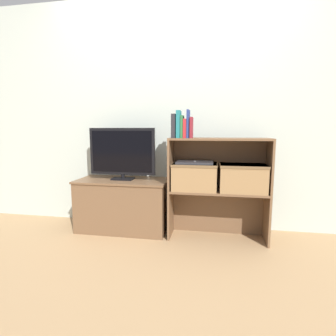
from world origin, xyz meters
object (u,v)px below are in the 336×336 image
book_charcoal (174,126)px  storage_basket_left (195,175)px  laptop (195,162)px  tv_stand (124,204)px  book_teal (179,124)px  book_maroon (191,128)px  book_forest (182,127)px  book_navy (188,124)px  tv (122,152)px  storage_basket_right (243,177)px  book_crimson (185,128)px

book_charcoal → storage_basket_left: size_ratio=0.52×
book_charcoal → laptop: book_charcoal is taller
tv_stand → laptop: (0.74, -0.08, 0.47)m
tv_stand → laptop: bearing=-6.4°
book_teal → book_maroon: size_ratio=1.32×
book_forest → book_teal: bearing=180.0°
book_navy → storage_basket_left: book_navy is taller
book_navy → tv: bearing=169.8°
tv → laptop: bearing=-6.2°
book_forest → laptop: book_forest is taller
laptop → storage_basket_left: bearing=-90.0°
laptop → book_navy: bearing=-145.8°
tv_stand → storage_basket_right: bearing=-4.0°
tv → storage_basket_right: size_ratio=1.62×
book_crimson → storage_basket_right: 0.69m
book_charcoal → book_crimson: size_ratio=1.26×
tv → book_teal: bearing=-11.7°
book_crimson → storage_basket_right: bearing=4.5°
storage_basket_left → storage_basket_right: same height
storage_basket_right → laptop: bearing=180.0°
book_charcoal → book_forest: (0.08, 0.00, -0.01)m
tv_stand → book_maroon: (0.71, -0.12, 0.79)m
book_navy → tv_stand: bearing=169.6°
tv_stand → book_navy: size_ratio=3.70×
book_crimson → storage_basket_left: 0.45m
tv → book_maroon: (0.71, -0.12, 0.25)m
book_navy → book_maroon: size_ratio=1.34×
book_navy → laptop: bearing=34.2°
book_maroon → laptop: bearing=52.1°
book_crimson → book_navy: size_ratio=0.69×
storage_basket_left → storage_basket_right: (0.44, 0.00, 0.00)m
tv → book_maroon: size_ratio=3.61×
tv_stand → book_teal: 1.02m
book_crimson → book_maroon: book_maroon is taller
book_teal → book_forest: 0.04m
book_teal → storage_basket_right: (0.59, 0.04, -0.48)m
book_charcoal → book_forest: book_charcoal is taller
tv_stand → tv: tv is taller
book_charcoal → book_forest: size_ratio=1.07×
book_teal → book_navy: book_navy is taller
book_charcoal → storage_basket_left: bearing=12.3°
book_crimson → book_maroon: 0.06m
storage_basket_left → laptop: (0.00, 0.00, 0.13)m
tv_stand → storage_basket_left: size_ratio=2.22×
tv_stand → tv: size_ratio=1.37×
book_charcoal → tv_stand: bearing=167.2°
book_teal → laptop: bearing=15.7°
storage_basket_right → laptop: (-0.44, 0.00, 0.13)m
book_forest → storage_basket_left: size_ratio=0.48×
book_crimson → storage_basket_left: (0.09, 0.04, -0.44)m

